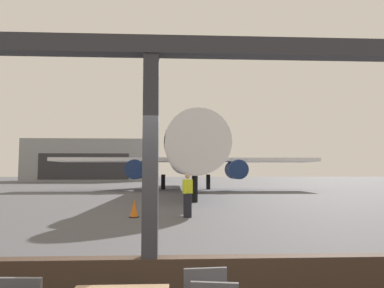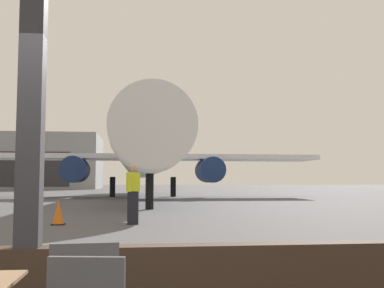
{
  "view_description": "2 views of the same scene",
  "coord_description": "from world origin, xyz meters",
  "px_view_note": "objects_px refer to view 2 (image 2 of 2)",
  "views": [
    {
      "loc": [
        0.31,
        -4.66,
        1.77
      ],
      "look_at": [
        1.32,
        15.74,
        3.41
      ],
      "focal_mm": 33.44,
      "sensor_mm": 36.0,
      "label": 1
    },
    {
      "loc": [
        0.89,
        -4.13,
        1.25
      ],
      "look_at": [
        3.02,
        13.47,
        2.65
      ],
      "focal_mm": 43.95,
      "sensor_mm": 36.0,
      "label": 2
    }
  ],
  "objects_px": {
    "traffic_cone": "(58,213)",
    "distant_hangar": "(21,162)",
    "ground_crew_worker": "(133,193)",
    "airplane": "(144,152)"
  },
  "relations": [
    {
      "from": "airplane",
      "to": "distant_hangar",
      "type": "distance_m",
      "value": 48.4
    },
    {
      "from": "traffic_cone",
      "to": "airplane",
      "type": "bearing_deg",
      "value": 82.3
    },
    {
      "from": "traffic_cone",
      "to": "distant_hangar",
      "type": "relative_size",
      "value": 0.03
    },
    {
      "from": "ground_crew_worker",
      "to": "traffic_cone",
      "type": "relative_size",
      "value": 2.44
    },
    {
      "from": "ground_crew_worker",
      "to": "traffic_cone",
      "type": "xyz_separation_m",
      "value": [
        -2.12,
        0.14,
        -0.56
      ]
    },
    {
      "from": "traffic_cone",
      "to": "distant_hangar",
      "type": "height_order",
      "value": "distant_hangar"
    },
    {
      "from": "ground_crew_worker",
      "to": "traffic_cone",
      "type": "distance_m",
      "value": 2.2
    },
    {
      "from": "airplane",
      "to": "ground_crew_worker",
      "type": "height_order",
      "value": "airplane"
    },
    {
      "from": "ground_crew_worker",
      "to": "distant_hangar",
      "type": "distance_m",
      "value": 68.05
    },
    {
      "from": "airplane",
      "to": "distant_hangar",
      "type": "height_order",
      "value": "airplane"
    }
  ]
}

